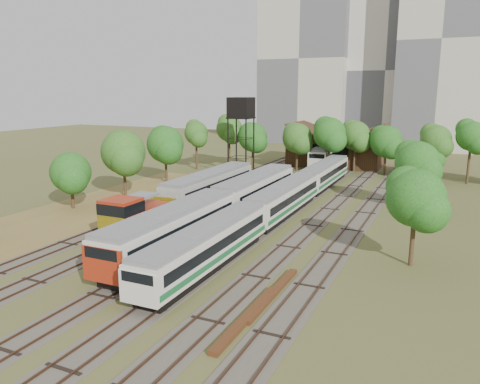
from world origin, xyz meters
The scene contains 18 objects.
ground centered at (0.00, 0.00, 0.00)m, with size 240.00×240.00×0.00m, color #475123.
dry_grass_patch centered at (-18.00, 8.00, 0.02)m, with size 14.00×60.00×0.04m, color brown.
tracks centered at (-0.67, 25.00, 0.04)m, with size 24.60×80.00×0.19m.
railcar_red_set centered at (-2.00, 13.40, 2.09)m, with size 3.19×34.58×3.95m.
railcar_green_set centered at (2.00, 20.64, 1.79)m, with size 2.75×52.08×3.39m.
railcar_rear centered at (-2.00, 55.94, 2.02)m, with size 3.09×16.08×3.83m.
shunter_locomotive centered at (-8.00, 7.39, 1.93)m, with size 3.02×8.11×3.96m.
old_grey_coach centered at (-8.00, 22.35, 2.07)m, with size 3.06×18.00×3.79m.
water_tower centered at (-12.23, 40.54, 10.36)m, with size 3.56×3.56×12.28m.
rail_pile_near centered at (8.00, -2.91, 0.15)m, with size 0.59×8.86×0.30m, color #573018.
rail_pile_far centered at (8.20, 0.79, 0.14)m, with size 0.55×8.81×0.29m, color #573018.
maintenance_shed centered at (-1.00, 57.98, 2.91)m, with size 16.45×11.55×7.58m.
tree_band_left centered at (-20.02, 18.56, 5.30)m, with size 7.57×55.37×8.52m.
tree_band_far centered at (4.21, 49.00, 5.89)m, with size 49.98×10.00×9.13m.
tree_band_right centered at (15.16, 27.96, 4.99)m, with size 5.90×41.31×7.85m.
tower_left centered at (-18.00, 95.00, 21.00)m, with size 22.00×16.00×42.00m, color #BBB7A3.
tower_centre centered at (2.00, 100.00, 18.00)m, with size 20.00×18.00×36.00m, color beige.
tower_right centered at (14.00, 92.00, 24.00)m, with size 18.00×16.00×48.00m, color #BBB7A3.
Camera 1 is at (18.22, -26.22, 13.23)m, focal length 35.00 mm.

